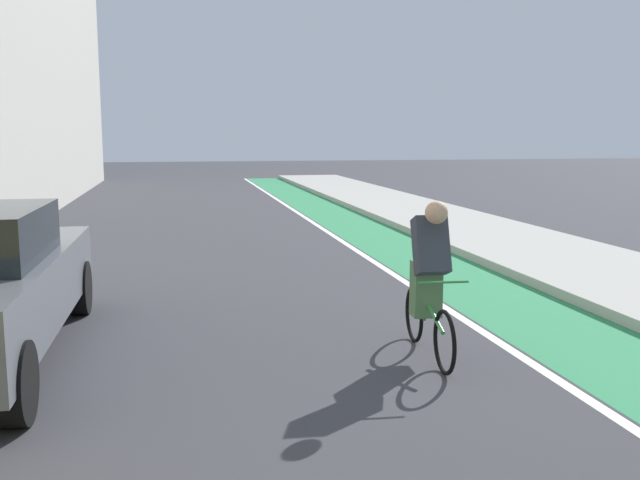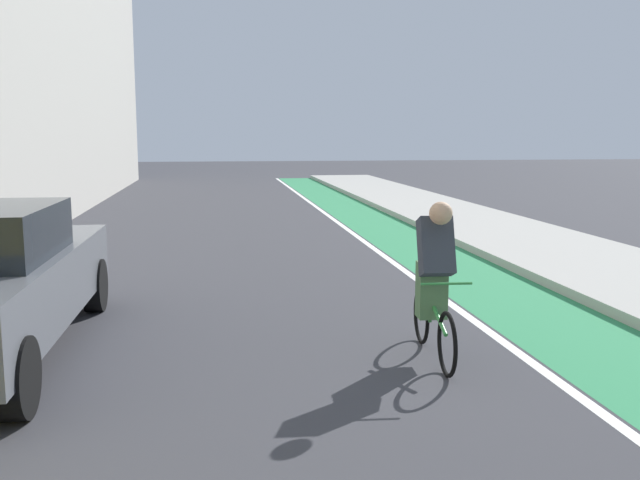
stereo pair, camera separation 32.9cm
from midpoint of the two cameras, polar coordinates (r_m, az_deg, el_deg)
name	(u,v)px [view 1 (the left image)]	position (r m, az deg, el deg)	size (l,w,h in m)	color
ground_plane	(232,256)	(13.11, -7.77, -1.27)	(90.67, 90.67, 0.00)	#38383D
bike_lane_paint	(375,235)	(15.60, 3.83, 0.36)	(1.60, 41.21, 0.00)	#2D8451
lane_divider_stripe	(335,237)	(15.39, 0.60, 0.27)	(0.12, 41.21, 0.00)	white
sidewalk_right	(472,230)	(16.34, 11.57, 0.82)	(2.96, 41.21, 0.14)	#A8A59E
cyclist_trailing	(429,278)	(7.07, 7.45, -3.05)	(0.48, 1.66, 1.58)	black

